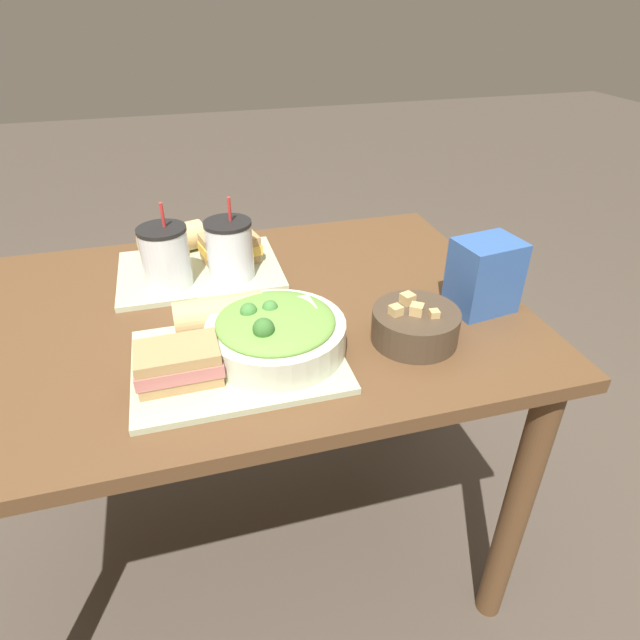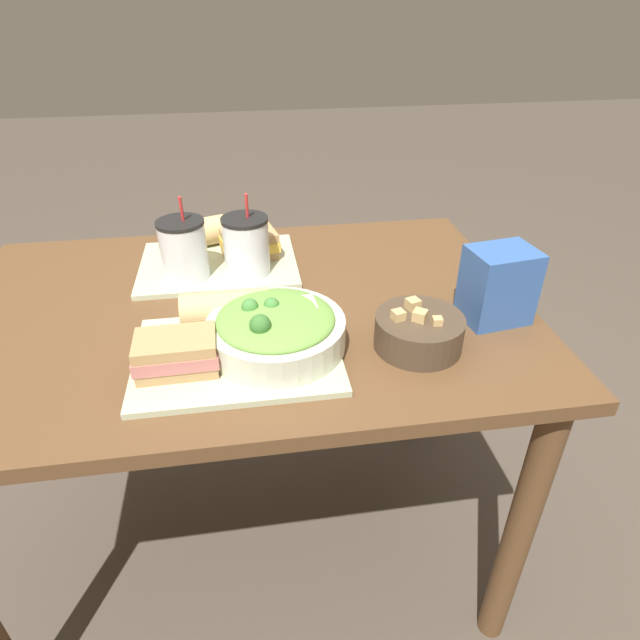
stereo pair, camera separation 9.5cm
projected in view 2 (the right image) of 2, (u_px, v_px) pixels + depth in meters
The scene contains 14 objects.
ground_plane at pixel (262, 535), 1.55m from camera, with size 12.00×12.00×0.00m, color #4C4238.
dining_table at pixel (245, 351), 1.20m from camera, with size 1.21×0.81×0.78m.
tray_near at pixel (238, 355), 0.97m from camera, with size 0.37×0.28×0.01m.
tray_far at pixel (219, 264), 1.28m from camera, with size 0.37×0.28×0.01m.
salad_bowl at pixel (276, 328), 0.97m from camera, with size 0.25×0.25×0.10m.
soup_bowl at pixel (419, 331), 0.99m from camera, with size 0.16×0.16×0.08m.
sandwich_near at pixel (177, 353), 0.91m from camera, with size 0.14×0.09×0.06m.
baguette_near at pixel (227, 309), 1.03m from camera, with size 0.17×0.07×0.07m.
sandwich_far at pixel (250, 244), 1.29m from camera, with size 0.15×0.12×0.06m.
baguette_far at pixel (196, 233), 1.34m from camera, with size 0.17×0.12×0.07m.
drink_cup_dark at pixel (184, 251), 1.19m from camera, with size 0.10×0.10×0.19m.
drink_cup_red at pixel (247, 247), 1.21m from camera, with size 0.10×0.10×0.19m.
chip_bag at pixel (498, 285), 1.05m from camera, with size 0.14×0.11×0.15m.
napkin_folded at pixel (246, 304), 1.14m from camera, with size 0.17×0.14×0.00m.
Camera 2 is at (0.02, -0.99, 1.36)m, focal length 30.00 mm.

